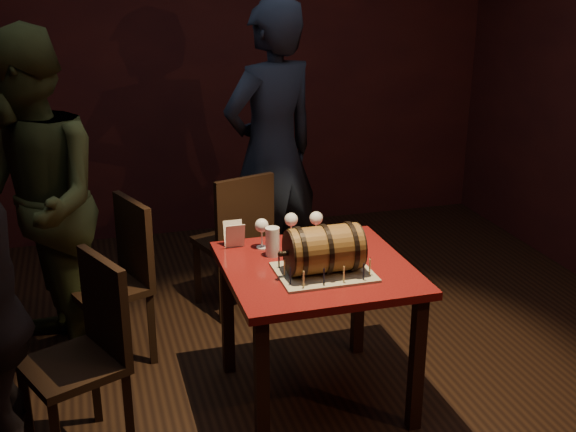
{
  "coord_description": "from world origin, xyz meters",
  "views": [
    {
      "loc": [
        -0.86,
        -3.23,
        2.16
      ],
      "look_at": [
        0.09,
        0.05,
        0.95
      ],
      "focal_mm": 45.0,
      "sensor_mm": 36.0,
      "label": 1
    }
  ],
  "objects_px": {
    "barrel_cake": "(324,249)",
    "chair_left_rear": "(120,272)",
    "wine_glass_mid": "(291,221)",
    "pint_of_ale": "(272,242)",
    "pub_table": "(317,286)",
    "chair_back": "(237,236)",
    "person_back": "(272,153)",
    "wine_glass_left": "(262,227)",
    "wine_glass_right": "(316,219)",
    "person_left_rear": "(32,207)",
    "chair_left_front": "(88,347)"
  },
  "relations": [
    {
      "from": "pub_table",
      "to": "wine_glass_mid",
      "type": "bearing_deg",
      "value": 95.43
    },
    {
      "from": "chair_back",
      "to": "chair_left_front",
      "type": "bearing_deg",
      "value": -128.99
    },
    {
      "from": "pub_table",
      "to": "chair_left_rear",
      "type": "relative_size",
      "value": 0.97
    },
    {
      "from": "pint_of_ale",
      "to": "chair_left_rear",
      "type": "height_order",
      "value": "chair_left_rear"
    },
    {
      "from": "wine_glass_right",
      "to": "person_back",
      "type": "distance_m",
      "value": 1.0
    },
    {
      "from": "chair_back",
      "to": "pint_of_ale",
      "type": "bearing_deg",
      "value": -90.62
    },
    {
      "from": "barrel_cake",
      "to": "wine_glass_mid",
      "type": "relative_size",
      "value": 2.52
    },
    {
      "from": "pub_table",
      "to": "chair_left_rear",
      "type": "bearing_deg",
      "value": 142.44
    },
    {
      "from": "chair_back",
      "to": "person_left_rear",
      "type": "xyz_separation_m",
      "value": [
        -1.17,
        -0.34,
        0.42
      ]
    },
    {
      "from": "wine_glass_left",
      "to": "pint_of_ale",
      "type": "height_order",
      "value": "wine_glass_left"
    },
    {
      "from": "wine_glass_left",
      "to": "chair_back",
      "type": "bearing_deg",
      "value": 87.38
    },
    {
      "from": "barrel_cake",
      "to": "pint_of_ale",
      "type": "height_order",
      "value": "barrel_cake"
    },
    {
      "from": "chair_back",
      "to": "chair_left_rear",
      "type": "bearing_deg",
      "value": -153.57
    },
    {
      "from": "wine_glass_mid",
      "to": "chair_left_front",
      "type": "distance_m",
      "value": 1.21
    },
    {
      "from": "wine_glass_mid",
      "to": "pint_of_ale",
      "type": "bearing_deg",
      "value": -132.43
    },
    {
      "from": "person_back",
      "to": "wine_glass_right",
      "type": "bearing_deg",
      "value": 66.48
    },
    {
      "from": "pub_table",
      "to": "wine_glass_mid",
      "type": "height_order",
      "value": "wine_glass_mid"
    },
    {
      "from": "barrel_cake",
      "to": "chair_left_rear",
      "type": "height_order",
      "value": "barrel_cake"
    },
    {
      "from": "wine_glass_left",
      "to": "chair_back",
      "type": "relative_size",
      "value": 0.17
    },
    {
      "from": "pub_table",
      "to": "wine_glass_mid",
      "type": "distance_m",
      "value": 0.41
    },
    {
      "from": "chair_left_rear",
      "to": "person_left_rear",
      "type": "xyz_separation_m",
      "value": [
        -0.42,
        0.03,
        0.42
      ]
    },
    {
      "from": "pub_table",
      "to": "wine_glass_right",
      "type": "height_order",
      "value": "wine_glass_right"
    },
    {
      "from": "wine_glass_right",
      "to": "pint_of_ale",
      "type": "bearing_deg",
      "value": -152.99
    },
    {
      "from": "wine_glass_left",
      "to": "chair_left_front",
      "type": "height_order",
      "value": "chair_left_front"
    },
    {
      "from": "wine_glass_mid",
      "to": "chair_left_rear",
      "type": "xyz_separation_m",
      "value": [
        -0.89,
        0.37,
        -0.34
      ]
    },
    {
      "from": "wine_glass_right",
      "to": "pint_of_ale",
      "type": "distance_m",
      "value": 0.32
    },
    {
      "from": "pint_of_ale",
      "to": "person_back",
      "type": "distance_m",
      "value": 1.18
    },
    {
      "from": "wine_glass_left",
      "to": "wine_glass_mid",
      "type": "relative_size",
      "value": 1.0
    },
    {
      "from": "chair_left_front",
      "to": "wine_glass_left",
      "type": "bearing_deg",
      "value": 22.83
    },
    {
      "from": "wine_glass_mid",
      "to": "person_left_rear",
      "type": "distance_m",
      "value": 1.37
    },
    {
      "from": "wine_glass_mid",
      "to": "chair_left_rear",
      "type": "bearing_deg",
      "value": 157.49
    },
    {
      "from": "wine_glass_right",
      "to": "person_left_rear",
      "type": "relative_size",
      "value": 0.09
    },
    {
      "from": "pint_of_ale",
      "to": "chair_back",
      "type": "xyz_separation_m",
      "value": [
        0.01,
        0.9,
        -0.3
      ]
    },
    {
      "from": "barrel_cake",
      "to": "chair_left_rear",
      "type": "bearing_deg",
      "value": 138.71
    },
    {
      "from": "chair_back",
      "to": "chair_left_front",
      "type": "distance_m",
      "value": 1.5
    },
    {
      "from": "pint_of_ale",
      "to": "wine_glass_left",
      "type": "bearing_deg",
      "value": 102.88
    },
    {
      "from": "chair_left_rear",
      "to": "wine_glass_mid",
      "type": "bearing_deg",
      "value": -22.51
    },
    {
      "from": "chair_left_rear",
      "to": "chair_left_front",
      "type": "relative_size",
      "value": 1.0
    },
    {
      "from": "chair_back",
      "to": "person_back",
      "type": "bearing_deg",
      "value": 38.6
    },
    {
      "from": "barrel_cake",
      "to": "chair_back",
      "type": "relative_size",
      "value": 0.44
    },
    {
      "from": "chair_back",
      "to": "person_left_rear",
      "type": "bearing_deg",
      "value": -163.69
    },
    {
      "from": "person_back",
      "to": "barrel_cake",
      "type": "bearing_deg",
      "value": 62.79
    },
    {
      "from": "wine_glass_mid",
      "to": "chair_left_front",
      "type": "xyz_separation_m",
      "value": [
        -1.08,
        -0.43,
        -0.34
      ]
    },
    {
      "from": "wine_glass_mid",
      "to": "chair_back",
      "type": "bearing_deg",
      "value": 100.33
    },
    {
      "from": "chair_left_front",
      "to": "person_back",
      "type": "bearing_deg",
      "value": 48.57
    },
    {
      "from": "person_back",
      "to": "wine_glass_left",
      "type": "bearing_deg",
      "value": 49.95
    },
    {
      "from": "wine_glass_mid",
      "to": "chair_left_front",
      "type": "height_order",
      "value": "chair_left_front"
    },
    {
      "from": "wine_glass_mid",
      "to": "person_back",
      "type": "bearing_deg",
      "value": 80.97
    },
    {
      "from": "pub_table",
      "to": "chair_left_front",
      "type": "distance_m",
      "value": 1.12
    },
    {
      "from": "wine_glass_left",
      "to": "wine_glass_right",
      "type": "relative_size",
      "value": 1.0
    }
  ]
}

